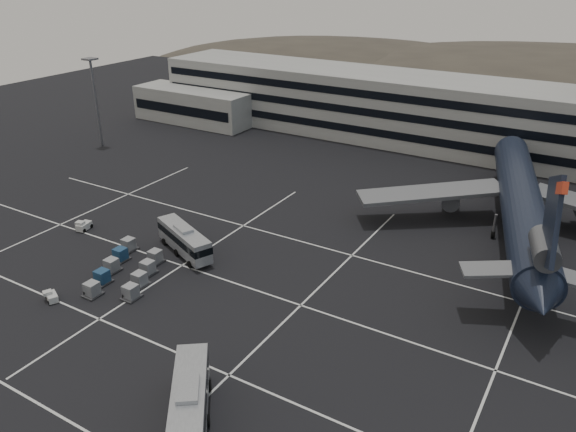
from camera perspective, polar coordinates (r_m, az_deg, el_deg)
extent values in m
plane|color=black|center=(69.19, -9.11, -7.68)|extent=(260.00, 260.00, 0.00)
cube|color=silver|center=(57.84, -23.68, -17.26)|extent=(90.00, 0.25, 0.01)
cube|color=silver|center=(63.34, -14.96, -11.70)|extent=(90.00, 0.25, 0.01)
cube|color=silver|center=(71.78, -7.08, -6.24)|extent=(90.00, 0.25, 0.01)
cube|color=silver|center=(81.77, -1.12, -1.93)|extent=(90.00, 0.25, 0.01)
cube|color=silver|center=(92.65, -21.19, -0.36)|extent=(0.25, 55.00, 0.01)
cube|color=silver|center=(76.49, -9.75, -4.33)|extent=(0.25, 55.00, 0.01)
cube|color=silver|center=(67.51, 2.16, -8.24)|extent=(0.25, 55.00, 0.01)
cube|color=silver|center=(62.10, 20.73, -13.44)|extent=(0.25, 55.00, 0.01)
cube|color=gray|center=(125.71, 12.24, 10.57)|extent=(120.00, 18.00, 14.00)
cube|color=black|center=(118.37, 10.59, 8.07)|extent=(118.00, 0.20, 1.60)
cube|color=black|center=(117.31, 10.75, 9.94)|extent=(118.00, 0.20, 1.60)
cube|color=black|center=(116.44, 10.89, 11.69)|extent=(118.00, 0.20, 1.60)
cube|color=gray|center=(140.54, -9.53, 11.00)|extent=(30.00, 10.00, 8.00)
ellipsoid|color=#38332B|center=(240.25, 6.19, 13.35)|extent=(196.00, 140.00, 32.00)
cylinder|color=slate|center=(125.70, -18.90, 10.74)|extent=(0.50, 0.50, 18.00)
cube|color=slate|center=(124.00, -19.49, 14.81)|extent=(2.40, 2.40, 0.35)
cylinder|color=black|center=(86.24, 22.61, 1.32)|extent=(17.33, 47.89, 5.60)
cone|color=black|center=(110.85, 21.65, 6.50)|extent=(6.54, 5.75, 5.60)
cone|color=black|center=(62.66, 24.33, -7.96)|extent=(6.12, 6.09, 5.04)
cube|color=black|center=(62.42, 25.19, -0.51)|extent=(2.83, 9.30, 10.97)
cube|color=red|center=(59.52, 26.07, 2.55)|extent=(1.33, 3.27, 2.24)
cylinder|color=#595B60|center=(64.22, 24.61, -2.99)|extent=(4.10, 6.48, 2.70)
cube|color=slate|center=(65.67, 20.42, -5.08)|extent=(8.15, 6.20, 0.87)
cube|color=slate|center=(87.72, 14.36, 2.33)|extent=(20.98, 17.47, 1.75)
cylinder|color=#595B60|center=(91.13, 16.24, 1.81)|extent=(3.98, 6.00, 2.70)
cylinder|color=slate|center=(101.55, 21.73, 3.08)|extent=(0.44, 0.44, 3.00)
cylinder|color=black|center=(102.13, 21.58, 2.22)|extent=(0.76, 1.19, 1.10)
cylinder|color=slate|center=(85.22, 20.26, -0.77)|extent=(0.44, 0.44, 3.00)
cylinder|color=black|center=(85.90, 20.10, -1.77)|extent=(0.76, 1.19, 1.10)
cylinder|color=slate|center=(86.03, 24.48, -1.28)|extent=(0.44, 0.44, 3.00)
cylinder|color=black|center=(86.71, 24.29, -2.26)|extent=(0.76, 1.19, 1.10)
cone|color=black|center=(117.62, 26.74, 6.57)|extent=(6.93, 7.18, 5.60)
cube|color=gray|center=(50.76, -9.98, -18.48)|extent=(9.66, 11.68, 3.39)
cube|color=black|center=(50.49, -10.02, -18.14)|extent=(9.74, 11.76, 1.07)
cube|color=gray|center=(49.49, -10.15, -16.88)|extent=(3.47, 3.80, 0.40)
cylinder|color=black|center=(52.14, -11.47, -19.91)|extent=(0.94, 1.09, 1.08)
cylinder|color=black|center=(51.87, -8.18, -19.88)|extent=(0.94, 1.09, 1.08)
cylinder|color=black|center=(55.30, -11.07, -16.75)|extent=(0.94, 1.09, 1.08)
cylinder|color=black|center=(55.05, -8.02, -16.70)|extent=(0.94, 1.09, 1.08)
cube|color=gray|center=(77.14, -10.49, -2.37)|extent=(11.38, 6.84, 3.08)
cube|color=black|center=(76.97, -10.51, -2.12)|extent=(11.46, 6.92, 0.97)
cube|color=gray|center=(76.38, -10.59, -1.21)|extent=(3.48, 2.73, 0.36)
cylinder|color=black|center=(74.25, -9.94, -4.87)|extent=(1.03, 0.69, 0.99)
cylinder|color=black|center=(75.21, -8.19, -4.33)|extent=(1.03, 0.69, 0.99)
cylinder|color=black|center=(77.43, -11.25, -3.67)|extent=(1.03, 0.69, 0.99)
cylinder|color=black|center=(78.34, -9.56, -3.17)|extent=(1.03, 0.69, 0.99)
cylinder|color=black|center=(80.67, -12.45, -2.56)|extent=(1.03, 0.69, 0.99)
cylinder|color=black|center=(81.56, -10.81, -2.10)|extent=(1.03, 0.69, 0.99)
cube|color=#BCBBB7|center=(88.41, -20.01, -0.96)|extent=(1.73, 2.55, 0.95)
cube|color=#BCBBB7|center=(87.79, -20.28, -0.73)|extent=(1.34, 1.18, 0.53)
cylinder|color=black|center=(88.30, -20.61, -1.30)|extent=(0.35, 0.63, 0.59)
cylinder|color=black|center=(87.60, -20.01, -1.41)|extent=(0.35, 0.63, 0.59)
cylinder|color=black|center=(89.46, -19.95, -0.85)|extent=(0.35, 0.63, 0.59)
cylinder|color=black|center=(88.77, -19.36, -0.96)|extent=(0.35, 0.63, 0.59)
cube|color=#BCBBB7|center=(72.17, -22.86, -7.58)|extent=(2.25, 1.82, 0.81)
cube|color=#BCBBB7|center=(71.52, -22.85, -7.39)|extent=(1.16, 1.24, 0.45)
cylinder|color=black|center=(71.63, -23.09, -8.11)|extent=(0.54, 0.40, 0.50)
cylinder|color=black|center=(71.74, -22.32, -7.92)|extent=(0.54, 0.40, 0.50)
cylinder|color=black|center=(72.86, -23.33, -7.58)|extent=(0.54, 0.40, 0.50)
cylinder|color=black|center=(72.97, -22.57, -7.38)|extent=(0.54, 0.40, 0.50)
cube|color=#2D2D30|center=(71.59, -19.20, -7.54)|extent=(2.52, 2.67, 0.17)
cylinder|color=black|center=(71.62, -19.20, -7.58)|extent=(0.10, 0.19, 0.19)
cube|color=gray|center=(71.16, -19.30, -6.95)|extent=(1.96, 1.96, 1.54)
cube|color=#2D2D30|center=(69.71, -15.61, -7.95)|extent=(2.52, 2.67, 0.17)
cylinder|color=black|center=(69.74, -15.61, -7.99)|extent=(0.10, 0.19, 0.19)
cube|color=gray|center=(69.26, -15.69, -7.35)|extent=(1.96, 1.96, 1.54)
cube|color=#2D2D30|center=(73.77, -18.28, -6.37)|extent=(2.52, 2.67, 0.17)
cylinder|color=black|center=(73.80, -18.27, -6.41)|extent=(0.10, 0.19, 0.19)
cube|color=navy|center=(73.35, -18.37, -5.80)|extent=(1.96, 1.96, 1.54)
cube|color=#2D2D30|center=(71.94, -14.78, -6.73)|extent=(2.52, 2.67, 0.17)
cylinder|color=black|center=(71.97, -14.78, -6.77)|extent=(0.10, 0.19, 0.19)
cube|color=gray|center=(71.51, -14.86, -6.15)|extent=(1.96, 1.96, 1.54)
cube|color=#2D2D30|center=(76.00, -17.41, -5.28)|extent=(2.52, 2.67, 0.17)
cylinder|color=black|center=(76.03, -17.40, -5.31)|extent=(0.10, 0.19, 0.19)
cube|color=gray|center=(75.59, -17.49, -4.72)|extent=(1.96, 1.96, 1.54)
cube|color=#2D2D30|center=(74.23, -14.00, -5.59)|extent=(2.52, 2.67, 0.17)
cylinder|color=black|center=(74.25, -14.00, -5.63)|extent=(0.10, 0.19, 0.19)
cube|color=gray|center=(73.81, -14.07, -5.02)|extent=(1.96, 1.96, 1.54)
cube|color=#2D2D30|center=(78.27, -16.59, -4.24)|extent=(2.52, 2.67, 0.17)
cylinder|color=black|center=(78.29, -16.59, -4.28)|extent=(0.10, 0.19, 0.19)
cube|color=navy|center=(77.87, -16.67, -3.69)|extent=(1.96, 1.96, 1.54)
cube|color=#2D2D30|center=(76.55, -13.28, -4.52)|extent=(2.52, 2.67, 0.17)
cylinder|color=black|center=(76.57, -13.27, -4.56)|extent=(0.10, 0.19, 0.19)
cube|color=gray|center=(76.14, -13.34, -3.96)|extent=(1.96, 1.96, 1.54)
cube|color=#2D2D30|center=(80.58, -15.82, -3.26)|extent=(2.52, 2.67, 0.17)
cylinder|color=black|center=(80.60, -15.82, -3.30)|extent=(0.10, 0.19, 0.19)
cube|color=gray|center=(80.19, -15.89, -2.72)|extent=(1.96, 1.96, 1.54)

